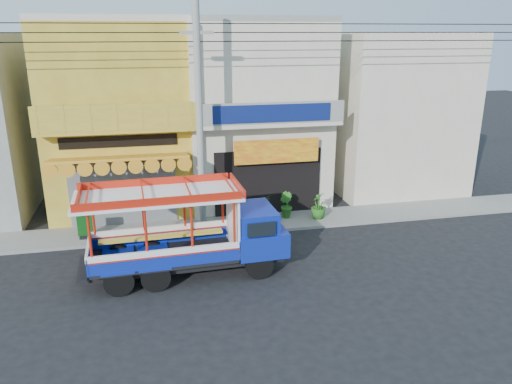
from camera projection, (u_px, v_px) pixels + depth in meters
ground at (245, 270)px, 16.72m from camera, size 90.00×90.00×0.00m
sidewalk at (226, 225)px, 20.42m from camera, size 30.00×2.00×0.12m
shophouse_left at (121, 115)px, 22.05m from camera, size 6.00×7.50×8.24m
shophouse_right at (253, 111)px, 23.27m from camera, size 6.00×6.75×8.24m
party_pilaster at (196, 127)px, 19.79m from camera, size 0.35×0.30×8.00m
filler_building_right at (391, 112)px, 24.81m from camera, size 6.00×6.00×7.60m
utility_pole at (203, 107)px, 18.07m from camera, size 28.00×0.26×9.00m
songthaew_truck at (201, 231)px, 16.14m from camera, size 6.66×2.44×3.07m
green_sign at (86, 228)px, 18.92m from camera, size 0.64×0.30×0.99m
potted_plant_a at (259, 206)px, 21.00m from camera, size 1.15×1.08×1.02m
potted_plant_b at (286, 205)px, 21.01m from camera, size 0.64×0.72×1.09m
potted_plant_c at (319, 205)px, 20.91m from camera, size 0.85×0.85×1.13m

